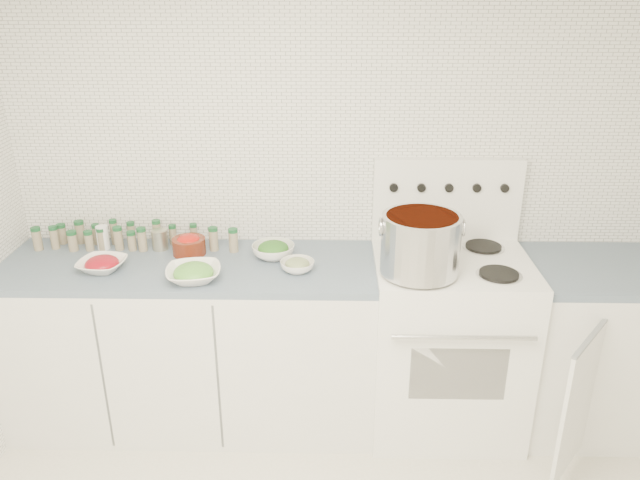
{
  "coord_description": "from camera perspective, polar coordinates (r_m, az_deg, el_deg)",
  "views": [
    {
      "loc": [
        -0.12,
        -1.59,
        2.19
      ],
      "look_at": [
        -0.17,
        1.14,
        1.05
      ],
      "focal_mm": 35.0,
      "sensor_mm": 36.0,
      "label": 1
    }
  ],
  "objects": [
    {
      "name": "stove",
      "position": [
        3.31,
        11.46,
        -8.67
      ],
      "size": [
        0.76,
        0.7,
        1.36
      ],
      "color": "white",
      "rests_on": "ground"
    },
    {
      "name": "bowl_zucchini",
      "position": [
        2.99,
        -2.09,
        -2.3
      ],
      "size": [
        0.17,
        0.17,
        0.07
      ],
      "color": "white",
      "rests_on": "counter_left"
    },
    {
      "name": "bowl_snowpea",
      "position": [
        2.95,
        -11.49,
        -2.97
      ],
      "size": [
        0.29,
        0.29,
        0.08
      ],
      "color": "white",
      "rests_on": "counter_left"
    },
    {
      "name": "tin_can",
      "position": [
        3.32,
        -14.44,
        0.03
      ],
      "size": [
        0.09,
        0.09,
        0.11
      ],
      "primitive_type": "cylinder",
      "rotation": [
        0.0,
        0.0,
        0.07
      ],
      "color": "#A3A08A",
      "rests_on": "counter_left"
    },
    {
      "name": "counter_left",
      "position": [
        3.35,
        -11.41,
        -9.1
      ],
      "size": [
        1.85,
        0.62,
        0.9
      ],
      "color": "white",
      "rests_on": "ground"
    },
    {
      "name": "spice_cluster",
      "position": [
        3.39,
        -17.68,
        0.3
      ],
      "size": [
        1.06,
        0.16,
        0.14
      ],
      "color": "gray",
      "rests_on": "counter_left"
    },
    {
      "name": "bowl_tomato",
      "position": [
        3.17,
        -19.3,
        -2.1
      ],
      "size": [
        0.25,
        0.25,
        0.07
      ],
      "color": "white",
      "rests_on": "counter_left"
    },
    {
      "name": "stock_pot",
      "position": [
        2.86,
        9.18,
        -0.17
      ],
      "size": [
        0.38,
        0.36,
        0.27
      ],
      "rotation": [
        0.0,
        0.0,
        -0.03
      ],
      "color": "silver",
      "rests_on": "stove"
    },
    {
      "name": "bowl_pepper",
      "position": [
        3.23,
        -11.89,
        -0.41
      ],
      "size": [
        0.17,
        0.17,
        0.1
      ],
      "color": "#5B1E0F",
      "rests_on": "counter_left"
    },
    {
      "name": "salt_canister",
      "position": [
        3.41,
        -19.24,
        0.21
      ],
      "size": [
        0.07,
        0.07,
        0.12
      ],
      "primitive_type": "cylinder",
      "rotation": [
        0.0,
        0.0,
        0.07
      ],
      "color": "white",
      "rests_on": "counter_left"
    },
    {
      "name": "bowl_broccoli",
      "position": [
        3.14,
        -4.29,
        -0.91
      ],
      "size": [
        0.28,
        0.28,
        0.09
      ],
      "color": "white",
      "rests_on": "counter_left"
    },
    {
      "name": "counter_right",
      "position": [
        3.57,
        24.64,
        -8.83
      ],
      "size": [
        0.89,
        0.94,
        0.9
      ],
      "color": "white",
      "rests_on": "ground"
    },
    {
      "name": "room_walls",
      "position": [
        1.71,
        4.93,
        0.9
      ],
      "size": [
        3.54,
        3.04,
        2.52
      ],
      "color": "white",
      "rests_on": "ground"
    }
  ]
}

